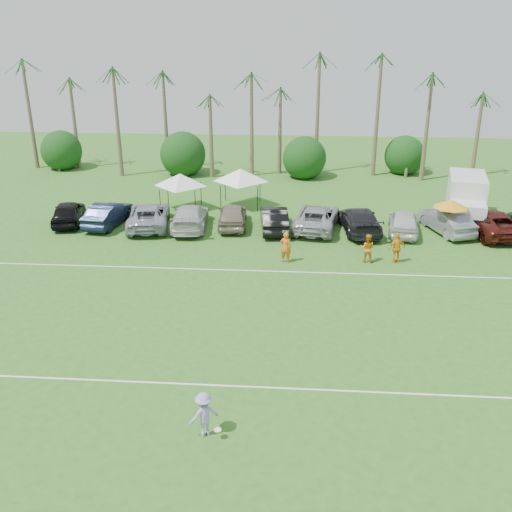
{
  "coord_description": "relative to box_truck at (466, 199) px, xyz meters",
  "views": [
    {
      "loc": [
        5.33,
        -17.76,
        13.93
      ],
      "look_at": [
        3.11,
        12.47,
        1.6
      ],
      "focal_mm": 40.0,
      "sensor_mm": 36.0,
      "label": 1
    }
  ],
  "objects": [
    {
      "name": "palm_tree_3",
      "position": [
        -26.04,
        13.59,
        8.23
      ],
      "size": [
        2.4,
        2.4,
        11.9
      ],
      "color": "brown",
      "rests_on": "ground"
    },
    {
      "name": "palm_tree_4",
      "position": [
        -22.04,
        13.59,
        5.65
      ],
      "size": [
        2.4,
        2.4,
        8.9
      ],
      "color": "brown",
      "rests_on": "ground"
    },
    {
      "name": "parked_car_1",
      "position": [
        -26.66,
        -2.67,
        -0.97
      ],
      "size": [
        2.54,
        5.48,
        1.74
      ],
      "primitive_type": "imported",
      "rotation": [
        0.0,
        0.0,
        3.01
      ],
      "color": "#111A32",
      "rests_on": "ground"
    },
    {
      "name": "sideline_player_b",
      "position": [
        -8.18,
        -8.45,
        -0.91
      ],
      "size": [
        1.03,
        0.88,
        1.84
      ],
      "primitive_type": "imported",
      "rotation": [
        0.0,
        0.0,
        2.91
      ],
      "color": "orange",
      "rests_on": "ground"
    },
    {
      "name": "parked_car_5",
      "position": [
        -14.29,
        -2.83,
        -0.97
      ],
      "size": [
        2.4,
        5.44,
        1.74
      ],
      "primitive_type": "imported",
      "rotation": [
        0.0,
        0.0,
        3.25
      ],
      "color": "black",
      "rests_on": "ground"
    },
    {
      "name": "frisbee_player",
      "position": [
        -15.83,
        -25.47,
        -0.95
      ],
      "size": [
        1.31,
        1.16,
        1.76
      ],
      "rotation": [
        0.0,
        0.0,
        3.69
      ],
      "color": "#A195D3",
      "rests_on": "ground"
    },
    {
      "name": "bush_tree_0",
      "position": [
        -37.04,
        14.59,
        -0.04
      ],
      "size": [
        4.0,
        4.0,
        4.0
      ],
      "color": "brown",
      "rests_on": "ground"
    },
    {
      "name": "palm_tree_8",
      "position": [
        -5.04,
        13.59,
        5.65
      ],
      "size": [
        2.4,
        2.4,
        8.9
      ],
      "color": "brown",
      "rests_on": "ground"
    },
    {
      "name": "bush_tree_1",
      "position": [
        -24.04,
        14.59,
        -0.04
      ],
      "size": [
        4.0,
        4.0,
        4.0
      ],
      "color": "brown",
      "rests_on": "ground"
    },
    {
      "name": "palm_tree_6",
      "position": [
        -14.04,
        13.59,
        7.38
      ],
      "size": [
        2.4,
        2.4,
        10.9
      ],
      "color": "brown",
      "rests_on": "ground"
    },
    {
      "name": "sideline_player_c",
      "position": [
        -6.35,
        -8.43,
        -0.86
      ],
      "size": [
        1.24,
        0.85,
        1.96
      ],
      "primitive_type": "imported",
      "rotation": [
        0.0,
        0.0,
        3.5
      ],
      "color": "orange",
      "rests_on": "ground"
    },
    {
      "name": "palm_tree_1",
      "position": [
        -35.04,
        13.59,
        6.52
      ],
      "size": [
        2.4,
        2.4,
        9.9
      ],
      "color": "brown",
      "rests_on": "ground"
    },
    {
      "name": "parked_car_0",
      "position": [
        -29.75,
        -2.51,
        -0.97
      ],
      "size": [
        3.09,
        5.42,
        1.74
      ],
      "primitive_type": "imported",
      "rotation": [
        0.0,
        0.0,
        3.36
      ],
      "color": "black",
      "rests_on": "ground"
    },
    {
      "name": "market_umbrella",
      "position": [
        -2.03,
        -3.47,
        0.61
      ],
      "size": [
        2.45,
        2.45,
        2.73
      ],
      "color": "black",
      "rests_on": "ground"
    },
    {
      "name": "parked_car_10",
      "position": [
        1.17,
        -2.56,
        -0.97
      ],
      "size": [
        3.57,
        6.54,
        1.74
      ],
      "primitive_type": "imported",
      "rotation": [
        0.0,
        0.0,
        3.25
      ],
      "color": "#4A1610",
      "rests_on": "ground"
    },
    {
      "name": "canopy_tent_left",
      "position": [
        -21.97,
        1.51,
        1.14
      ],
      "size": [
        4.29,
        4.29,
        3.48
      ],
      "color": "black",
      "rests_on": "ground"
    },
    {
      "name": "parked_car_2",
      "position": [
        -23.57,
        -2.78,
        -0.97
      ],
      "size": [
        3.9,
        6.65,
        1.74
      ],
      "primitive_type": "imported",
      "rotation": [
        0.0,
        0.0,
        3.31
      ],
      "color": "#9B9DA5",
      "rests_on": "ground"
    },
    {
      "name": "parked_car_6",
      "position": [
        -11.2,
        -2.38,
        -0.97
      ],
      "size": [
        3.83,
        6.63,
        1.74
      ],
      "primitive_type": "imported",
      "rotation": [
        0.0,
        0.0,
        2.98
      ],
      "color": "#A2A3A4",
      "rests_on": "ground"
    },
    {
      "name": "palm_tree_9",
      "position": [
        -0.04,
        13.59,
        6.52
      ],
      "size": [
        2.4,
        2.4,
        9.9
      ],
      "color": "brown",
      "rests_on": "ground"
    },
    {
      "name": "palm_tree_10",
      "position": [
        4.96,
        13.59,
        7.38
      ],
      "size": [
        2.4,
        2.4,
        10.9
      ],
      "color": "brown",
      "rests_on": "ground"
    },
    {
      "name": "palm_tree_5",
      "position": [
        -18.04,
        13.59,
        6.52
      ],
      "size": [
        2.4,
        2.4,
        9.9
      ],
      "color": "brown",
      "rests_on": "ground"
    },
    {
      "name": "parked_car_7",
      "position": [
        -8.11,
        -2.71,
        -0.97
      ],
      "size": [
        3.04,
        6.21,
        1.74
      ],
      "primitive_type": "imported",
      "rotation": [
        0.0,
        0.0,
        3.24
      ],
      "color": "black",
      "rests_on": "ground"
    },
    {
      "name": "parked_car_4",
      "position": [
        -17.39,
        -2.28,
        -0.97
      ],
      "size": [
        2.42,
        5.24,
        1.74
      ],
      "primitive_type": "imported",
      "rotation": [
        0.0,
        0.0,
        3.21
      ],
      "color": "gray",
      "rests_on": "ground"
    },
    {
      "name": "canopy_tent_right",
      "position": [
        -17.27,
        2.8,
        1.32
      ],
      "size": [
        4.54,
        4.54,
        3.68
      ],
      "color": "black",
      "rests_on": "ground"
    },
    {
      "name": "parked_car_9",
      "position": [
        -1.93,
        -2.43,
        -0.97
      ],
      "size": [
        3.37,
        5.59,
        1.74
      ],
      "primitive_type": "imported",
      "rotation": [
        0.0,
        0.0,
        3.45
      ],
      "color": "gray",
      "rests_on": "ground"
    },
    {
      "name": "box_truck",
      "position": [
        0.0,
        0.0,
        0.0
      ],
      "size": [
        3.8,
        7.02,
        3.43
      ],
      "rotation": [
        0.0,
        0.0,
        -0.21
      ],
      "color": "silver",
      "rests_on": "ground"
    },
    {
      "name": "palm_tree_7",
      "position": [
        -10.04,
        13.59,
        8.23
      ],
      "size": [
        2.4,
        2.4,
        11.9
      ],
      "color": "brown",
      "rests_on": "ground"
    },
    {
      "name": "palm_tree_2",
      "position": [
        -30.04,
        13.59,
        7.38
      ],
      "size": [
        2.4,
        2.4,
        10.9
      ],
      "color": "brown",
      "rests_on": "ground"
    },
    {
      "name": "parked_car_8",
      "position": [
        -5.02,
        -2.83,
        -0.97
      ],
      "size": [
        2.73,
        5.33,
        1.74
      ],
      "primitive_type": "imported",
      "rotation": [
        0.0,
        0.0,
        3.0
      ],
      "color": "silver",
      "rests_on": "ground"
    },
    {
      "name": "ground",
      "position": [
        -18.04,
        -24.41,
        -1.83
      ],
      "size": [
        120.0,
        120.0,
        0.0
      ],
      "primitive_type": "plane",
      "color": "#30641E",
      "rests_on": "ground"
    },
    {
      "name": "sideline_player_a",
      "position": [
        -13.29,
        -8.87,
        -0.84
      ],
      "size": [
        0.81,
        0.62,
        1.98
      ],
      "primitive_type": "imported",
      "rotation": [
        0.0,
        0.0,
        2.92
      ],
      "color": "orange",
      "rests_on": "ground"
    },
    {
      "name": "palm_tree_0",
      "position": [
        -40.04,
        13.59,
        5.65
      ],
      "size": [
        2.4,
        2.4,
        8.9
      ],
      "color": "brown",
      "rests_on": "ground"
    },
    {
      "name": "parked_car_3",
      "position": [
        -20.48,
        -2.84,
        -0.97
      ],
      "size": [
        2.89,
        6.16,
        1.74
      ],
      "primitive_type": "imported",
      "rotation": [
        0.0,
        0.0,
        3.22
      ],
      "color": "silver",
      "rests_on": "ground"
    },
    {
      "name": "bush_tree_3",
      "position": [
        -2.04,
        14.59,
        -0.04
      ],
      "size": [
        4.0,
        4.0,
        4.0
      ],
      "color": "brown",
      "rests_on": "ground"
    },
    {
      "name": "field_lines",
      "position": [
        -18.04,
        -16.41,
        -1.83
      ],
      "size": [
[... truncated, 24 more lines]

